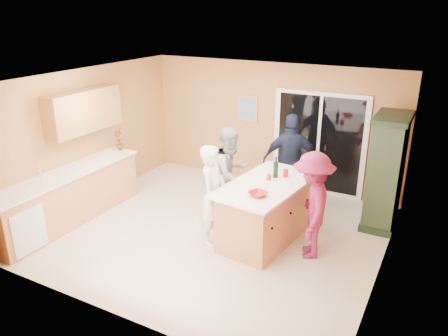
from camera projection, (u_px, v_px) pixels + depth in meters
The scene contains 22 objects.
floor at pixel (214, 230), 7.58m from camera, with size 5.50×5.50×0.00m, color beige.
ceiling at pixel (212, 80), 6.67m from camera, with size 5.50×5.00×0.10m, color white.
wall_back at pixel (271, 125), 9.19m from camera, with size 5.50×0.10×2.60m, color tan.
wall_front at pixel (107, 223), 5.06m from camera, with size 5.50×0.10×2.60m, color tan.
wall_left at pixel (88, 137), 8.34m from camera, with size 0.10×5.00×2.60m, color tan.
wall_right at pixel (389, 192), 5.91m from camera, with size 0.10×5.00×2.60m, color tan.
left_cabinet_run at pixel (62, 201), 7.63m from camera, with size 0.65×3.05×1.24m.
upper_cabinets at pixel (84, 111), 7.90m from camera, with size 0.35×1.60×0.75m, color #CC7E4F.
sliding_door at pixel (319, 144), 8.79m from camera, with size 1.90×0.07×2.10m.
framed_picture at pixel (248, 108), 9.31m from camera, with size 0.46×0.04×0.56m.
kitchen_island at pixel (266, 213), 7.14m from camera, with size 1.26×2.03×1.01m.
green_hutch at pixel (386, 173), 7.50m from camera, with size 0.57×1.08×1.98m.
woman_white at pixel (213, 195), 6.94m from camera, with size 0.61×0.40×1.66m, color white.
woman_grey at pixel (231, 174), 7.79m from camera, with size 0.83×0.64×1.70m, color #ABABAE.
woman_navy at pixel (291, 161), 8.22m from camera, with size 1.07×0.44×1.82m, color #192237.
woman_magenta at pixel (312, 206), 6.57m from camera, with size 1.08×0.62×1.68m, color maroon.
serving_bowl at pixel (258, 194), 6.48m from camera, with size 0.27×0.27×0.07m, color red.
tulip_vase at pixel (119, 140), 8.69m from camera, with size 0.22×0.15×0.42m, color #9E0F15.
tumbler_near at pixel (286, 173), 7.20m from camera, with size 0.09×0.09×0.12m, color red.
tumbler_far at pixel (269, 177), 7.06m from camera, with size 0.07×0.07×0.10m, color red.
wine_bottle at pixel (276, 169), 7.15m from camera, with size 0.08×0.08×0.36m.
white_plate at pixel (264, 177), 7.17m from camera, with size 0.22×0.22×0.02m, color white.
Camera 1 is at (3.32, -5.84, 3.67)m, focal length 35.00 mm.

